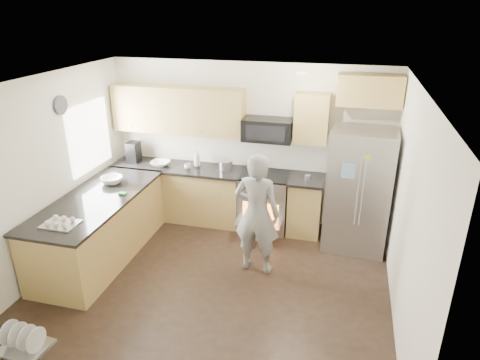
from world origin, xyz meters
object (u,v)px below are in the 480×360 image
(stove_range, at_px, (265,189))
(refrigerator, at_px, (359,191))
(person, at_px, (257,214))
(dish_rack, at_px, (24,342))

(stove_range, bearing_deg, refrigerator, -9.70)
(refrigerator, bearing_deg, person, -139.46)
(dish_rack, bearing_deg, refrigerator, 42.14)
(dish_rack, bearing_deg, person, 45.08)
(refrigerator, xyz_separation_m, person, (-1.29, -0.97, -0.06))
(stove_range, relative_size, dish_rack, 3.44)
(stove_range, xyz_separation_m, refrigerator, (1.42, -0.24, 0.23))
(person, bearing_deg, dish_rack, 49.54)
(stove_range, relative_size, person, 1.06)
(refrigerator, xyz_separation_m, dish_rack, (-3.36, -3.04, -0.83))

